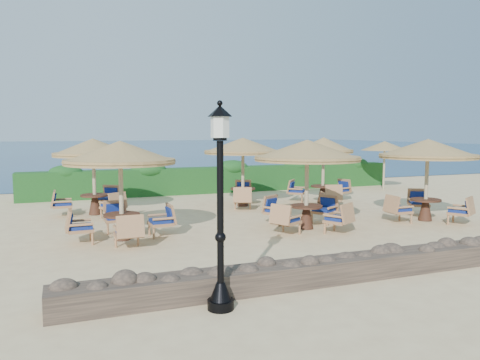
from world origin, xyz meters
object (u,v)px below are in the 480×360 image
cafe_set_4 (243,153)px  lamp_post (220,216)px  cafe_set_5 (323,159)px  extra_parasol (385,146)px  cafe_set_3 (94,160)px  cafe_set_2 (427,160)px  cafe_set_0 (121,171)px  cafe_set_1 (307,165)px

cafe_set_4 → lamp_post: bearing=-113.3°
cafe_set_4 → cafe_set_5: (3.32, -0.41, -0.25)m
extra_parasol → cafe_set_3: size_ratio=0.87×
cafe_set_2 → cafe_set_5: 4.63m
cafe_set_0 → cafe_set_5: bearing=23.9°
cafe_set_1 → cafe_set_3: bearing=140.3°
cafe_set_2 → cafe_set_3: 11.15m
extra_parasol → cafe_set_5: size_ratio=0.89×
cafe_set_1 → cafe_set_2: 4.26m
cafe_set_0 → cafe_set_1: bearing=-5.5°
lamp_post → cafe_set_4: lamp_post is taller
cafe_set_4 → cafe_set_0: bearing=-140.9°
cafe_set_0 → extra_parasol: bearing=25.4°
lamp_post → cafe_set_3: lamp_post is taller
extra_parasol → cafe_set_0: (-13.50, -6.41, -0.31)m
cafe_set_2 → cafe_set_5: size_ratio=1.14×
extra_parasol → cafe_set_3: bearing=-171.1°
cafe_set_3 → cafe_set_5: size_ratio=1.03×
cafe_set_1 → cafe_set_3: size_ratio=1.14×
cafe_set_4 → cafe_set_5: same height
cafe_set_0 → cafe_set_5: 9.19m
cafe_set_4 → cafe_set_1: bearing=-87.3°
lamp_post → extra_parasol: 17.41m
cafe_set_1 → cafe_set_3: (-5.71, 4.75, -0.01)m
lamp_post → cafe_set_1: lamp_post is taller
lamp_post → cafe_set_1: (4.40, 5.08, 0.35)m
cafe_set_5 → lamp_post: bearing=-128.9°
extra_parasol → cafe_set_1: size_ratio=0.76×
cafe_set_3 → cafe_set_4: same height
cafe_set_2 → cafe_set_4: size_ratio=1.02×
cafe_set_4 → cafe_set_3: bearing=178.9°
cafe_set_2 → cafe_set_3: size_ratio=1.11×
lamp_post → cafe_set_3: (-1.31, 9.83, 0.34)m
lamp_post → extra_parasol: bearing=43.6°
cafe_set_0 → cafe_set_5: (8.40, 3.72, -0.06)m
cafe_set_4 → cafe_set_2: bearing=-47.6°
cafe_set_1 → lamp_post: bearing=-130.9°
cafe_set_1 → cafe_set_4: same height
cafe_set_3 → lamp_post: bearing=-82.4°
lamp_post → cafe_set_5: bearing=51.1°
cafe_set_1 → cafe_set_4: (-0.22, 4.64, 0.14)m
cafe_set_3 → cafe_set_4: 5.50m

